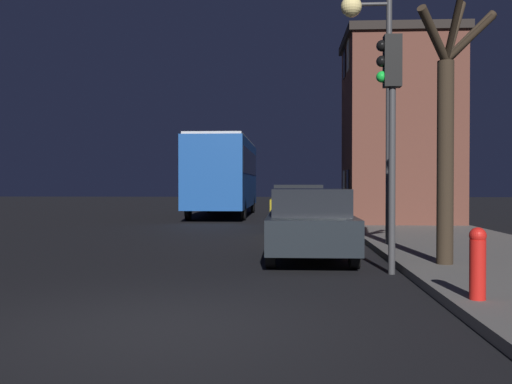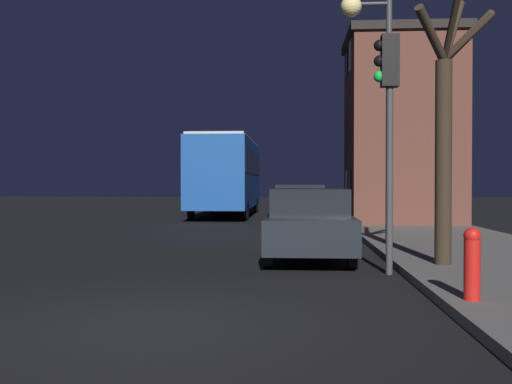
% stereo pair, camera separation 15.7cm
% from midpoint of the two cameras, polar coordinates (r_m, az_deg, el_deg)
% --- Properties ---
extents(ground_plane, '(120.00, 120.00, 0.00)m').
position_cam_midpoint_polar(ground_plane, '(6.67, -9.68, -12.93)').
color(ground_plane, black).
extents(brick_building, '(4.22, 4.11, 7.03)m').
position_cam_midpoint_polar(brick_building, '(22.29, 14.59, 6.21)').
color(brick_building, brown).
rests_on(brick_building, sidewalk).
extents(streetlamp, '(1.22, 0.50, 5.95)m').
position_cam_midpoint_polar(streetlamp, '(14.26, 11.55, 12.85)').
color(streetlamp, '#38383A').
rests_on(streetlamp, sidewalk).
extents(traffic_light, '(0.43, 0.24, 4.16)m').
position_cam_midpoint_polar(traffic_light, '(10.29, 13.49, 8.69)').
color(traffic_light, '#38383A').
rests_on(traffic_light, ground).
extents(bare_tree, '(1.66, 1.84, 4.94)m').
position_cam_midpoint_polar(bare_tree, '(10.80, 18.86, 6.22)').
color(bare_tree, '#2D2319').
rests_on(bare_tree, sidewalk).
extents(bus, '(2.59, 9.76, 3.69)m').
position_cam_midpoint_polar(bus, '(27.64, -2.75, 2.13)').
color(bus, '#194793').
rests_on(bus, ground).
extents(car_near_lane, '(1.74, 4.09, 1.48)m').
position_cam_midpoint_polar(car_near_lane, '(11.95, 5.65, -3.12)').
color(car_near_lane, black).
rests_on(car_near_lane, ground).
extents(car_mid_lane, '(1.85, 3.99, 1.54)m').
position_cam_midpoint_polar(car_mid_lane, '(20.06, 4.60, -1.35)').
color(car_mid_lane, olive).
rests_on(car_mid_lane, ground).
extents(car_far_lane, '(1.74, 4.29, 1.47)m').
position_cam_midpoint_polar(car_far_lane, '(28.37, 4.32, -0.76)').
color(car_far_lane, navy).
rests_on(car_far_lane, ground).
extents(fire_hydrant, '(0.21, 0.21, 0.91)m').
position_cam_midpoint_polar(fire_hydrant, '(7.65, 21.35, -6.54)').
color(fire_hydrant, red).
rests_on(fire_hydrant, sidewalk).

